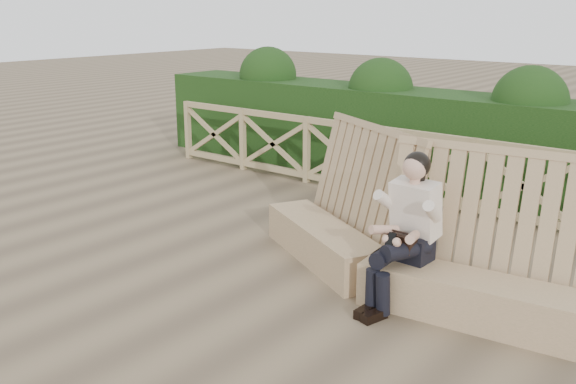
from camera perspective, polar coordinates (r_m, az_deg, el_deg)
The scene contains 5 objects.
ground at distance 6.85m, azimuth -1.93°, elevation -8.02°, with size 60.00×60.00×0.00m, color brown.
bench at distance 6.74m, azimuth 9.41°, elevation -5.07°, with size 3.90×1.61×1.56m.
woman at distance 6.23m, azimuth 10.52°, elevation -3.04°, with size 0.45×0.96×1.50m.
guardrail at distance 9.46m, azimuth 12.03°, elevation 1.98°, with size 10.10×0.09×1.10m.
hedge at distance 10.48m, azimuth 15.12°, elevation 4.23°, with size 12.00×1.20×1.50m, color black.
Camera 1 is at (4.11, -4.72, 2.79)m, focal length 40.00 mm.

